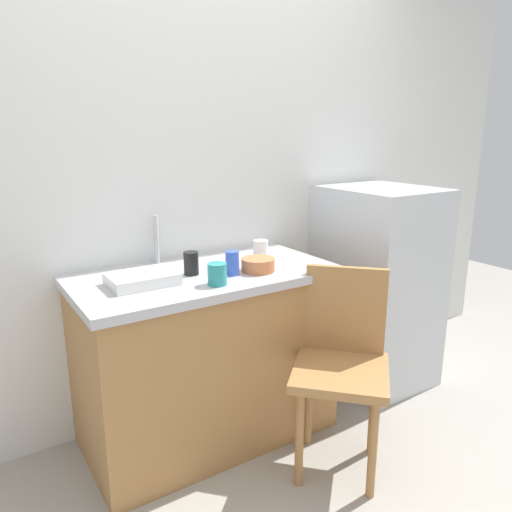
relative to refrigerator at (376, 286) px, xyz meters
name	(u,v)px	position (x,y,z in m)	size (l,w,h in m)	color
ground_plane	(306,503)	(-1.01, -0.63, -0.58)	(8.00, 8.00, 0.00)	#9E998E
back_wall	(189,160)	(-1.01, 0.37, 0.75)	(4.80, 0.10, 2.66)	silver
cabinet_base	(207,359)	(-1.12, 0.02, -0.18)	(1.17, 0.60, 0.80)	#A87542
countertop	(205,276)	(-1.12, 0.02, 0.24)	(1.21, 0.64, 0.04)	#B7B7BC
faucet	(156,240)	(-1.25, 0.27, 0.38)	(0.02, 0.02, 0.24)	#B7B7BC
refrigerator	(376,286)	(0.00, 0.00, 0.00)	(0.54, 0.63, 1.16)	silver
chair	(342,360)	(-0.71, -0.49, -0.08)	(0.57, 0.57, 0.89)	#A87542
dish_tray	(142,279)	(-1.43, -0.01, 0.29)	(0.28, 0.20, 0.05)	white
terracotta_bowl	(258,265)	(-0.91, -0.11, 0.29)	(0.15, 0.15, 0.06)	#C67042
cup_black	(191,263)	(-1.19, 0.01, 0.31)	(0.07, 0.07, 0.11)	black
cup_white	(261,250)	(-0.79, 0.05, 0.31)	(0.07, 0.07, 0.10)	white
cup_blue	(232,263)	(-1.04, -0.10, 0.32)	(0.06, 0.06, 0.11)	blue
cup_teal	(217,274)	(-1.16, -0.19, 0.31)	(0.08, 0.08, 0.09)	teal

